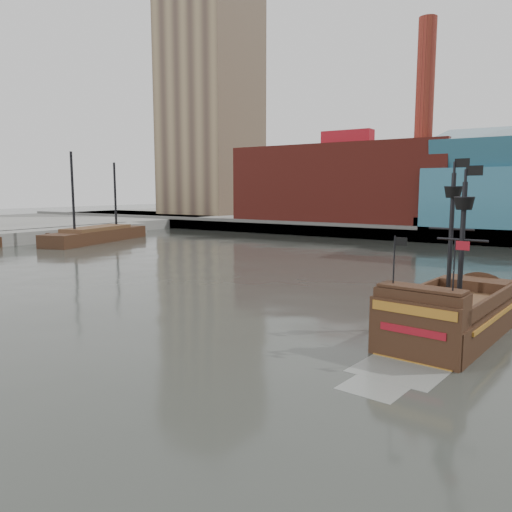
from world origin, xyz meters
The scene contains 6 objects.
ground centered at (0.00, 0.00, 0.00)m, with size 400.00×400.00×0.00m, color #272924.
promenade_far centered at (0.00, 92.00, 1.00)m, with size 220.00×60.00×2.00m, color slate.
seawall centered at (0.00, 62.50, 1.30)m, with size 220.00×1.00×2.60m, color #4C4C49.
pier centered at (-58.00, 30.00, 1.00)m, with size 6.00×40.00×2.00m, color slate.
pirate_ship centered at (11.64, 9.36, 1.02)m, with size 5.98×15.36×11.21m.
docked_vessel centered at (-49.50, 33.47, 0.96)m, with size 10.36×22.62×15.02m.
Camera 1 is at (17.80, -20.71, 8.61)m, focal length 35.00 mm.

